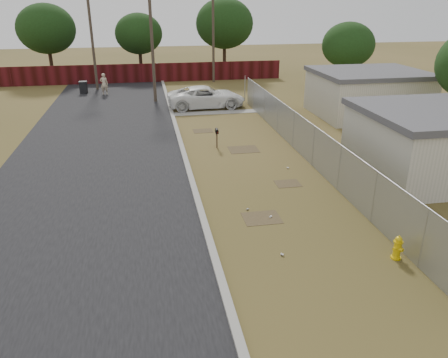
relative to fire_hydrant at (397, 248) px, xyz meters
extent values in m
plane|color=brown|center=(-2.69, 8.43, -0.38)|extent=(120.00, 120.00, 0.00)
cube|color=black|center=(-10.19, 16.43, -0.37)|extent=(9.00, 60.00, 0.02)
cube|color=gray|center=(-5.69, 16.43, -0.32)|extent=(0.25, 60.00, 0.12)
cube|color=gray|center=(-2.69, 19.93, -0.37)|extent=(6.20, 1.00, 0.03)
cylinder|color=gray|center=(0.41, -0.57, 0.62)|extent=(0.06, 0.06, 2.00)
cylinder|color=gray|center=(0.41, 2.43, 0.62)|extent=(0.06, 0.06, 2.00)
cylinder|color=gray|center=(0.41, 5.43, 0.62)|extent=(0.06, 0.06, 2.00)
cylinder|color=gray|center=(0.41, 8.43, 0.62)|extent=(0.06, 0.06, 2.00)
cylinder|color=gray|center=(0.41, 11.43, 0.62)|extent=(0.06, 0.06, 2.00)
cylinder|color=gray|center=(0.41, 14.43, 0.62)|extent=(0.06, 0.06, 2.00)
cylinder|color=gray|center=(0.41, 17.43, 0.62)|extent=(0.06, 0.06, 2.00)
cylinder|color=gray|center=(0.41, 20.43, 0.62)|extent=(0.06, 0.06, 2.00)
cylinder|color=gray|center=(0.41, 23.43, 0.62)|extent=(0.06, 0.06, 2.00)
cylinder|color=gray|center=(0.41, 9.43, 1.62)|extent=(0.04, 26.00, 0.04)
cube|color=gray|center=(0.41, 9.43, 0.62)|extent=(0.01, 26.00, 2.00)
cube|color=black|center=(0.47, 9.43, -0.08)|extent=(0.03, 26.00, 0.60)
cube|color=#4D1014|center=(-8.69, 33.43, 0.52)|extent=(30.00, 0.12, 1.80)
cylinder|color=#4A3D31|center=(-6.69, 24.43, 4.12)|extent=(0.24, 0.24, 9.00)
cylinder|color=#4A3D31|center=(-11.69, 30.43, 4.12)|extent=(0.24, 0.24, 9.00)
cylinder|color=#4A3D31|center=(-0.69, 32.43, 4.12)|extent=(0.24, 0.24, 9.00)
cube|color=beige|center=(7.81, 17.43, 1.02)|extent=(7.00, 6.00, 2.80)
cube|color=#4D4C51|center=(7.81, 17.43, 2.57)|extent=(7.28, 6.24, 0.30)
cylinder|color=#342217|center=(-16.69, 37.43, 1.27)|extent=(0.36, 0.36, 3.30)
ellipsoid|color=black|center=(-16.69, 37.43, 4.49)|extent=(5.70, 5.70, 4.84)
cylinder|color=#342217|center=(-7.69, 38.43, 1.05)|extent=(0.36, 0.36, 2.86)
ellipsoid|color=black|center=(-7.69, 38.43, 3.84)|extent=(4.94, 4.94, 4.20)
cylinder|color=#342217|center=(1.31, 37.43, 1.38)|extent=(0.36, 0.36, 3.52)
ellipsoid|color=black|center=(1.31, 37.43, 4.82)|extent=(6.08, 6.08, 5.17)
cylinder|color=#342217|center=(10.31, 26.43, 0.94)|extent=(0.36, 0.36, 2.64)
ellipsoid|color=black|center=(10.31, 26.43, 3.52)|extent=(4.56, 4.56, 3.88)
cylinder|color=#DFBB0B|center=(0.00, 0.00, -0.36)|extent=(0.44, 0.44, 0.06)
cylinder|color=#DFBB0B|center=(0.00, 0.00, -0.07)|extent=(0.31, 0.31, 0.56)
cylinder|color=#DFBB0B|center=(0.00, 0.00, 0.22)|extent=(0.40, 0.40, 0.05)
sphere|color=#DFBB0B|center=(0.00, 0.00, 0.29)|extent=(0.29, 0.29, 0.22)
cylinder|color=#DFBB0B|center=(0.00, 0.00, 0.41)|extent=(0.05, 0.05, 0.06)
cylinder|color=#DFBB0B|center=(-0.13, -0.05, 0.00)|extent=(0.13, 0.14, 0.11)
cylinder|color=#DFBB0B|center=(0.12, 0.06, 0.00)|extent=(0.13, 0.14, 0.11)
cylinder|color=#DFBB0B|center=(0.05, -0.12, 0.00)|extent=(0.17, 0.16, 0.14)
cube|color=brown|center=(-3.77, 12.05, 0.06)|extent=(0.08, 0.08, 0.89)
cube|color=black|center=(-3.77, 12.05, 0.53)|extent=(0.18, 0.44, 0.16)
cylinder|color=black|center=(-3.77, 12.05, 0.61)|extent=(0.18, 0.44, 0.16)
cube|color=#AF140C|center=(-3.78, 11.82, 0.53)|extent=(0.02, 0.04, 0.09)
imported|color=white|center=(-2.97, 21.65, 0.42)|extent=(5.90, 2.95, 1.60)
imported|color=#C3AF8F|center=(-10.87, 28.06, 0.52)|extent=(0.71, 0.51, 1.81)
cube|color=black|center=(-12.71, 28.92, 0.10)|extent=(0.63, 0.63, 0.97)
cube|color=black|center=(-12.71, 28.92, 0.61)|extent=(0.70, 0.70, 0.08)
cylinder|color=black|center=(-12.42, 28.61, -0.28)|extent=(0.06, 0.20, 0.20)
cylinder|color=white|center=(-3.15, 3.42, -0.34)|extent=(0.12, 0.11, 0.07)
cylinder|color=#ACADB1|center=(-3.87, 4.19, -0.34)|extent=(0.12, 0.11, 0.07)
cylinder|color=white|center=(-0.90, 8.23, -0.34)|extent=(0.12, 0.11, 0.07)
cylinder|color=#ACADB1|center=(-3.52, 0.79, -0.34)|extent=(0.12, 0.12, 0.07)
camera|label=1|loc=(-7.52, -10.69, 7.27)|focal=35.00mm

